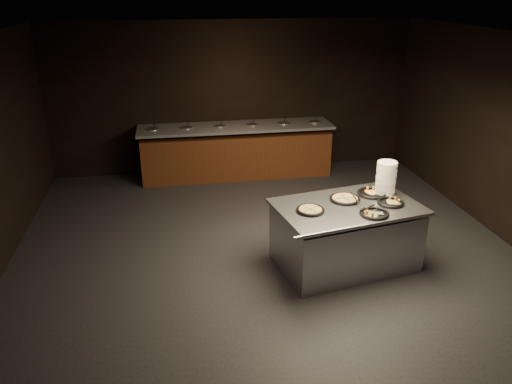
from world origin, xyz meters
TOP-DOWN VIEW (x-y plane):
  - room at (0.00, 0.00)m, footprint 7.02×8.02m
  - salad_bar at (0.00, 3.56)m, footprint 3.70×0.83m
  - serving_counter at (0.95, -0.04)m, footprint 1.99×1.48m
  - plate_stack at (1.58, 0.26)m, footprint 0.27×0.27m
  - pan_veggie_whole at (0.43, -0.14)m, footprint 0.35×0.35m
  - pan_cheese_whole at (0.97, 0.13)m, footprint 0.40×0.40m
  - pan_cheese_slices_a at (1.39, 0.24)m, footprint 0.39×0.39m
  - pan_cheese_slices_b at (1.18, -0.37)m, footprint 0.36×0.36m
  - pan_veggie_slices at (1.51, -0.09)m, footprint 0.34×0.34m
  - server_left at (1.02, 0.04)m, footprint 0.17×0.29m
  - server_right at (1.13, -0.35)m, footprint 0.29×0.13m

SIDE VIEW (x-z plane):
  - serving_counter at x=0.95m, z-range -0.02..0.85m
  - salad_bar at x=0.00m, z-range -0.15..1.03m
  - pan_cheese_slices_a at x=1.39m, z-range 0.87..0.91m
  - pan_cheese_slices_b at x=1.18m, z-range 0.87..0.91m
  - pan_veggie_slices at x=1.51m, z-range 0.87..0.91m
  - pan_veggie_whole at x=0.43m, z-range 0.87..0.91m
  - pan_cheese_whole at x=0.97m, z-range 0.87..0.91m
  - server_right at x=1.13m, z-range 0.87..1.01m
  - server_left at x=1.02m, z-range 0.86..1.01m
  - plate_stack at x=1.58m, z-range 0.87..1.31m
  - room at x=0.00m, z-range -0.01..2.91m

